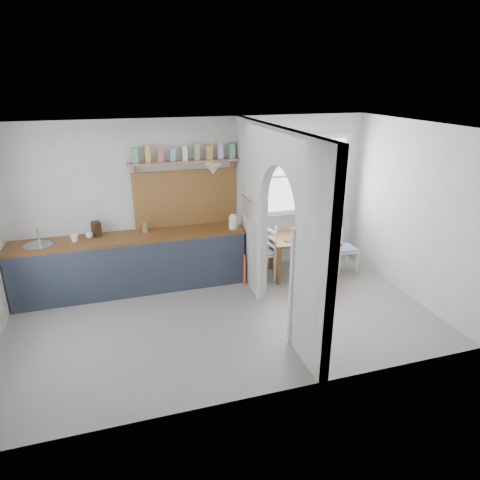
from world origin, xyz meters
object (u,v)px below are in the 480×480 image
object	(u,v)px
chair_right	(344,248)
kettle	(233,222)
dining_table	(303,256)
vase	(304,227)
chair_left	(259,252)

from	to	relation	value
chair_right	kettle	size ratio (longest dim) A/B	3.69
dining_table	chair_right	distance (m)	0.76
kettle	chair_right	bearing A→B (deg)	-28.19
dining_table	chair_right	bearing A→B (deg)	5.97
chair_right	vase	size ratio (longest dim) A/B	3.98
chair_right	kettle	bearing A→B (deg)	84.71
dining_table	kettle	world-z (taller)	kettle
kettle	dining_table	bearing A→B (deg)	-30.06
chair_left	kettle	size ratio (longest dim) A/B	4.19
dining_table	chair_right	world-z (taller)	chair_right
chair_left	chair_right	world-z (taller)	chair_left
dining_table	vase	xyz separation A→B (m)	(0.09, 0.18, 0.44)
dining_table	vase	bearing A→B (deg)	73.98
dining_table	chair_right	xyz separation A→B (m)	(0.75, -0.05, 0.08)
chair_left	kettle	distance (m)	0.68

